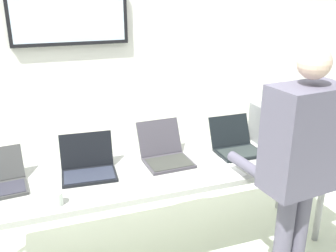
{
  "coord_description": "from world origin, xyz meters",
  "views": [
    {
      "loc": [
        -0.75,
        -2.23,
        1.91
      ],
      "look_at": [
        0.11,
        0.2,
        0.95
      ],
      "focal_mm": 40.11,
      "sensor_mm": 36.0,
      "label": 1
    }
  ],
  "objects_px": {
    "laptop_station_1": "(88,165)",
    "laptop_station_2": "(165,153)",
    "coffee_mug": "(56,199)",
    "laptop_station_3": "(236,144)",
    "person": "(300,157)",
    "equipment_box": "(282,124)",
    "workbench": "(162,174)"
  },
  "relations": [
    {
      "from": "laptop_station_1",
      "to": "laptop_station_2",
      "type": "height_order",
      "value": "laptop_station_2"
    },
    {
      "from": "laptop_station_1",
      "to": "laptop_station_2",
      "type": "distance_m",
      "value": 0.55
    },
    {
      "from": "equipment_box",
      "to": "laptop_station_3",
      "type": "relative_size",
      "value": 1.21
    },
    {
      "from": "equipment_box",
      "to": "laptop_station_3",
      "type": "xyz_separation_m",
      "value": [
        -0.44,
        -0.05,
        -0.1
      ]
    },
    {
      "from": "laptop_station_3",
      "to": "person",
      "type": "height_order",
      "value": "person"
    },
    {
      "from": "equipment_box",
      "to": "laptop_station_3",
      "type": "bearing_deg",
      "value": -173.88
    },
    {
      "from": "equipment_box",
      "to": "laptop_station_2",
      "type": "relative_size",
      "value": 1.05
    },
    {
      "from": "person",
      "to": "equipment_box",
      "type": "bearing_deg",
      "value": 60.9
    },
    {
      "from": "workbench",
      "to": "laptop_station_3",
      "type": "xyz_separation_m",
      "value": [
        0.62,
        0.08,
        0.11
      ]
    },
    {
      "from": "coffee_mug",
      "to": "person",
      "type": "bearing_deg",
      "value": -15.16
    },
    {
      "from": "laptop_station_2",
      "to": "coffee_mug",
      "type": "relative_size",
      "value": 4.9
    },
    {
      "from": "laptop_station_2",
      "to": "coffee_mug",
      "type": "bearing_deg",
      "value": -155.91
    },
    {
      "from": "equipment_box",
      "to": "coffee_mug",
      "type": "bearing_deg",
      "value": -168.14
    },
    {
      "from": "laptop_station_1",
      "to": "coffee_mug",
      "type": "bearing_deg",
      "value": -125.13
    },
    {
      "from": "laptop_station_1",
      "to": "coffee_mug",
      "type": "height_order",
      "value": "laptop_station_1"
    },
    {
      "from": "workbench",
      "to": "person",
      "type": "relative_size",
      "value": 1.61
    },
    {
      "from": "workbench",
      "to": "laptop_station_3",
      "type": "relative_size",
      "value": 7.7
    },
    {
      "from": "person",
      "to": "coffee_mug",
      "type": "height_order",
      "value": "person"
    },
    {
      "from": "laptop_station_2",
      "to": "laptop_station_1",
      "type": "bearing_deg",
      "value": -177.95
    },
    {
      "from": "laptop_station_1",
      "to": "laptop_station_3",
      "type": "distance_m",
      "value": 1.11
    },
    {
      "from": "laptop_station_3",
      "to": "person",
      "type": "bearing_deg",
      "value": -88.23
    },
    {
      "from": "equipment_box",
      "to": "workbench",
      "type": "bearing_deg",
      "value": -173.25
    },
    {
      "from": "laptop_station_1",
      "to": "person",
      "type": "xyz_separation_m",
      "value": [
        1.14,
        -0.7,
        0.19
      ]
    },
    {
      "from": "person",
      "to": "laptop_station_2",
      "type": "bearing_deg",
      "value": 128.95
    },
    {
      "from": "laptop_station_1",
      "to": "person",
      "type": "bearing_deg",
      "value": -31.73
    },
    {
      "from": "laptop_station_1",
      "to": "coffee_mug",
      "type": "distance_m",
      "value": 0.41
    },
    {
      "from": "equipment_box",
      "to": "coffee_mug",
      "type": "xyz_separation_m",
      "value": [
        -1.78,
        -0.37,
        -0.11
      ]
    },
    {
      "from": "laptop_station_2",
      "to": "laptop_station_3",
      "type": "height_order",
      "value": "laptop_station_2"
    },
    {
      "from": "laptop_station_2",
      "to": "person",
      "type": "xyz_separation_m",
      "value": [
        0.58,
        -0.72,
        0.19
      ]
    },
    {
      "from": "equipment_box",
      "to": "person",
      "type": "height_order",
      "value": "person"
    },
    {
      "from": "workbench",
      "to": "laptop_station_1",
      "type": "xyz_separation_m",
      "value": [
        -0.5,
        0.08,
        0.11
      ]
    },
    {
      "from": "laptop_station_3",
      "to": "laptop_station_2",
      "type": "bearing_deg",
      "value": 177.64
    }
  ]
}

